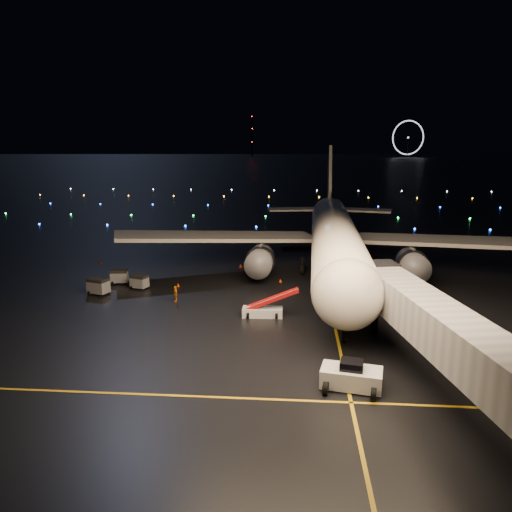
% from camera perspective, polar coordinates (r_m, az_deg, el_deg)
% --- Properties ---
extents(ground, '(2000.00, 2000.00, 0.00)m').
position_cam_1_polar(ground, '(341.17, 3.23, 9.68)').
color(ground, black).
rests_on(ground, ground).
extents(lane_centre, '(0.25, 80.00, 0.02)m').
position_cam_1_polar(lane_centre, '(58.25, 8.23, -4.30)').
color(lane_centre, gold).
rests_on(lane_centre, ground).
extents(lane_cross, '(60.00, 0.25, 0.02)m').
position_cam_1_polar(lane_cross, '(37.29, -17.11, -14.71)').
color(lane_cross, gold).
rests_on(lane_cross, ground).
extents(airliner, '(60.77, 57.92, 16.71)m').
position_cam_1_polar(airliner, '(67.48, 8.98, 5.24)').
color(airliner, beige).
rests_on(airliner, ground).
extents(pushback_tug, '(4.58, 2.99, 2.01)m').
position_cam_1_polar(pushback_tug, '(36.65, 10.86, -13.12)').
color(pushback_tug, silver).
rests_on(pushback_tug, ground).
extents(belt_loader, '(5.88, 1.74, 2.83)m').
position_cam_1_polar(belt_loader, '(49.87, 0.75, -5.36)').
color(belt_loader, silver).
rests_on(belt_loader, ground).
extents(crew_c, '(0.82, 1.14, 1.79)m').
position_cam_1_polar(crew_c, '(55.31, -9.19, -4.28)').
color(crew_c, orange).
rests_on(crew_c, ground).
extents(safety_cone_0, '(0.53, 0.53, 0.48)m').
position_cam_1_polar(safety_cone_0, '(62.54, 2.81, -2.78)').
color(safety_cone_0, red).
rests_on(safety_cone_0, ground).
extents(safety_cone_1, '(0.59, 0.59, 0.54)m').
position_cam_1_polar(safety_cone_1, '(69.82, -1.76, -1.12)').
color(safety_cone_1, red).
rests_on(safety_cone_1, ground).
extents(safety_cone_2, '(0.51, 0.51, 0.45)m').
position_cam_1_polar(safety_cone_2, '(61.28, -8.89, -3.26)').
color(safety_cone_2, red).
rests_on(safety_cone_2, ground).
extents(safety_cone_3, '(0.49, 0.49, 0.49)m').
position_cam_1_polar(safety_cone_3, '(75.60, -17.38, -0.66)').
color(safety_cone_3, red).
rests_on(safety_cone_3, ground).
extents(ferris_wheel, '(49.33, 16.80, 52.00)m').
position_cam_1_polar(ferris_wheel, '(777.76, 16.99, 12.67)').
color(ferris_wheel, black).
rests_on(ferris_wheel, ground).
extents(radio_mast, '(1.80, 1.80, 64.00)m').
position_cam_1_polar(radio_mast, '(783.78, -0.45, 13.63)').
color(radio_mast, black).
rests_on(radio_mast, ground).
extents(taxiway_lights, '(164.00, 92.00, 0.36)m').
position_cam_1_polar(taxiway_lights, '(147.81, 1.39, 6.08)').
color(taxiway_lights, black).
rests_on(taxiway_lights, ground).
extents(baggage_cart_0, '(2.23, 1.88, 1.61)m').
position_cam_1_polar(baggage_cart_0, '(61.17, -13.18, -2.91)').
color(baggage_cart_0, gray).
rests_on(baggage_cart_0, ground).
extents(baggage_cart_1, '(2.20, 1.70, 1.71)m').
position_cam_1_polar(baggage_cart_1, '(64.07, -15.36, -2.29)').
color(baggage_cart_1, gray).
rests_on(baggage_cart_1, ground).
extents(baggage_cart_2, '(2.55, 2.12, 1.87)m').
position_cam_1_polar(baggage_cart_2, '(60.06, -17.57, -3.33)').
color(baggage_cart_2, gray).
rests_on(baggage_cart_2, ground).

